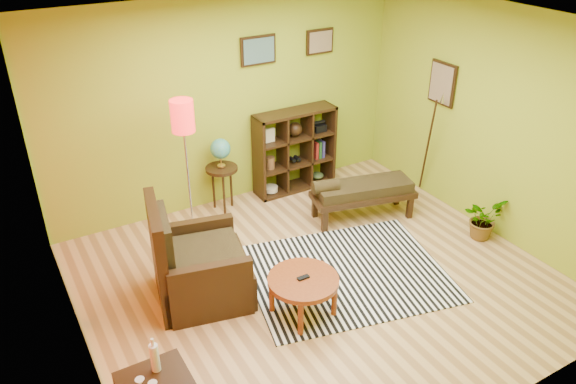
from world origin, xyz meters
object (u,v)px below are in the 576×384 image
globe_table (221,157)px  bench (361,191)px  floor_lamp (184,130)px  coffee_table (303,283)px  cube_shelf (296,150)px  potted_plant (482,222)px  armchair (196,269)px

globe_table → bench: bearing=-36.9°
floor_lamp → bench: bearing=-16.0°
coffee_table → cube_shelf: (1.36, 2.42, 0.22)m
potted_plant → globe_table: bearing=138.1°
floor_lamp → bench: floor_lamp is taller
coffee_table → floor_lamp: size_ratio=0.40×
cube_shelf → bench: (0.30, -1.16, -0.20)m
coffee_table → potted_plant: (2.71, 0.11, -0.18)m
coffee_table → globe_table: 2.42m
floor_lamp → potted_plant: 3.84m
floor_lamp → cube_shelf: (1.82, 0.55, -0.89)m
cube_shelf → armchair: bearing=-143.7°
bench → floor_lamp: bearing=164.0°
cube_shelf → bench: bearing=-75.3°
coffee_table → cube_shelf: size_ratio=0.61×
armchair → bench: size_ratio=0.81×
coffee_table → armchair: size_ratio=0.62×
armchair → coffee_table: bearing=-44.4°
globe_table → cube_shelf: cube_shelf is taller
globe_table → cube_shelf: bearing=2.3°
globe_table → potted_plant: size_ratio=1.95×
bench → cube_shelf: bearing=104.7°
coffee_table → bench: size_ratio=0.51×
potted_plant → floor_lamp: bearing=150.9°
globe_table → floor_lamp: bearing=-141.9°
coffee_table → cube_shelf: 2.79m
bench → potted_plant: 1.57m
floor_lamp → globe_table: 1.07m
floor_lamp → potted_plant: (3.17, -1.76, -1.28)m
armchair → bench: 2.53m
cube_shelf → potted_plant: (1.35, -2.31, -0.39)m
coffee_table → armchair: bearing=135.6°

